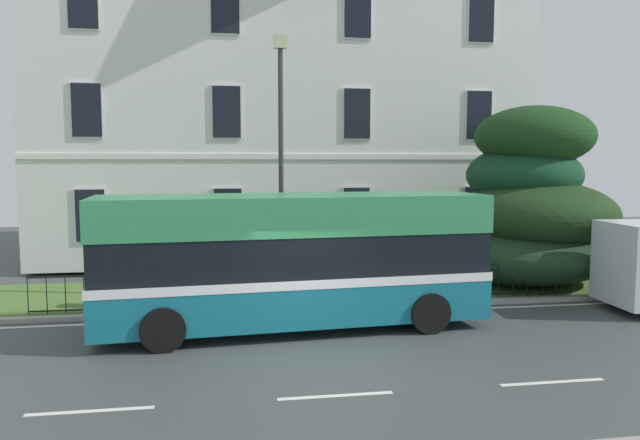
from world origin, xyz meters
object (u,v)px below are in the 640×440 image
georgian_townhouse (281,84)px  single_decker_bus (294,259)px  street_lamp_post (281,151)px  evergreen_tree (526,212)px  litter_bin (115,286)px

georgian_townhouse → single_decker_bus: bearing=-94.2°
georgian_townhouse → street_lamp_post: bearing=-95.6°
georgian_townhouse → evergreen_tree: size_ratio=3.29×
georgian_townhouse → single_decker_bus: (-0.92, -12.36, -5.66)m
single_decker_bus → litter_bin: bearing=148.0°
street_lamp_post → litter_bin: 5.76m
single_decker_bus → street_lamp_post: (-0.02, 2.77, 2.60)m
georgian_townhouse → litter_bin: (-5.42, -9.98, -6.64)m
evergreen_tree → single_decker_bus: bearing=-153.3°
litter_bin → evergreen_tree: bearing=7.6°
street_lamp_post → litter_bin: bearing=-175.0°
evergreen_tree → single_decker_bus: 9.07m
evergreen_tree → litter_bin: 12.81m
single_decker_bus → evergreen_tree: bearing=22.5°
georgian_townhouse → street_lamp_post: georgian_townhouse is taller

